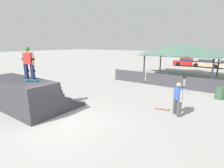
# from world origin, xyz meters

# --- Properties ---
(ground_plane) EXTENTS (160.00, 160.00, 0.00)m
(ground_plane) POSITION_xyz_m (0.00, 0.00, 0.00)
(ground_plane) COLOR #A3A09B
(quarter_pipe_ramp) EXTENTS (4.97, 3.42, 1.71)m
(quarter_pipe_ramp) POSITION_xyz_m (-3.21, 0.05, 0.75)
(quarter_pipe_ramp) COLOR #38383D
(quarter_pipe_ramp) RESTS_ON ground
(skater_on_deck) EXTENTS (0.73, 0.46, 1.73)m
(skater_on_deck) POSITION_xyz_m (-2.60, 0.11, 2.71)
(skater_on_deck) COLOR #1E2347
(skater_on_deck) RESTS_ON quarter_pipe_ramp
(skateboard_on_deck) EXTENTS (0.83, 0.52, 0.09)m
(skateboard_on_deck) POSITION_xyz_m (-2.12, -0.10, 1.77)
(skateboard_on_deck) COLOR green
(skateboard_on_deck) RESTS_ON quarter_pipe_ramp
(bystander_walking) EXTENTS (0.58, 0.56, 1.73)m
(bystander_walking) POSITION_xyz_m (4.10, 3.97, 0.96)
(bystander_walking) COLOR #4C4C51
(bystander_walking) RESTS_ON ground
(skateboard_on_ground) EXTENTS (0.79, 0.35, 0.09)m
(skateboard_on_ground) POSITION_xyz_m (3.24, 4.31, 0.06)
(skateboard_on_ground) COLOR red
(skateboard_on_ground) RESTS_ON ground
(barrier_fence) EXTENTS (9.99, 0.12, 1.05)m
(barrier_fence) POSITION_xyz_m (1.33, 9.72, 0.52)
(barrier_fence) COLOR #3D3D42
(barrier_fence) RESTS_ON ground
(pavilion_shelter) EXTENTS (7.93, 5.94, 3.56)m
(pavilion_shelter) POSITION_xyz_m (1.19, 15.72, 2.92)
(pavilion_shelter) COLOR #2D2D33
(pavilion_shelter) RESTS_ON ground
(trash_bin) EXTENTS (0.52, 0.52, 0.85)m
(trash_bin) POSITION_xyz_m (5.61, 8.35, 0.42)
(trash_bin) COLOR #385B3D
(trash_bin) RESTS_ON ground
(parked_car_red) EXTENTS (4.39, 2.24, 1.27)m
(parked_car_red) POSITION_xyz_m (-0.50, 25.74, 0.60)
(parked_car_red) COLOR red
(parked_car_red) RESTS_ON ground
(parked_car_tan) EXTENTS (4.55, 2.12, 1.27)m
(parked_car_tan) POSITION_xyz_m (2.42, 25.67, 0.60)
(parked_car_tan) COLOR tan
(parked_car_tan) RESTS_ON ground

